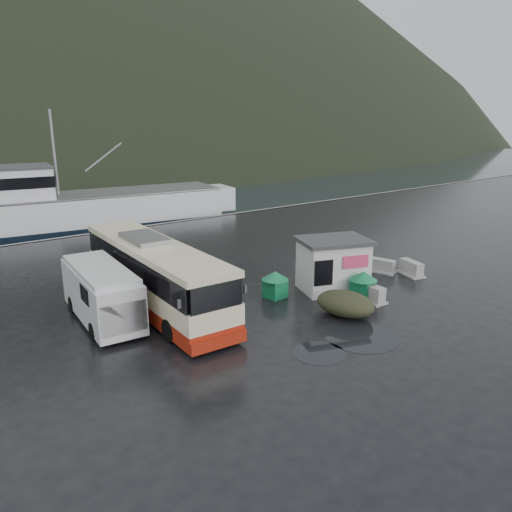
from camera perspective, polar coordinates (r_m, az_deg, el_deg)
ground at (r=24.21m, az=-0.66°, el=-5.89°), size 160.00×160.00×0.00m
quay_edge at (r=41.35m, az=-17.39°, el=2.58°), size 160.00×0.60×1.50m
coach_bus at (r=24.76m, az=-11.30°, el=-5.70°), size 3.45×12.04×3.37m
white_van at (r=23.74m, az=-16.97°, el=-7.06°), size 2.59×6.30×2.57m
waste_bin_left at (r=25.54m, az=2.18°, el=-4.72°), size 1.10×1.10×1.38m
waste_bin_right at (r=25.94m, az=12.03°, el=-4.74°), size 1.23×1.23×1.42m
dome_tent at (r=23.71m, az=10.11°, el=-6.63°), size 2.57×3.20×1.12m
ticket_kiosk at (r=26.88m, az=8.66°, el=-3.83°), size 4.29×3.78×2.79m
jersey_barrier_a at (r=25.66m, az=12.86°, el=-5.02°), size 0.94×1.74×0.85m
jersey_barrier_b at (r=30.34m, az=17.25°, el=-2.08°), size 1.26×1.86×0.85m
jersey_barrier_c at (r=30.40m, az=14.17°, el=-1.81°), size 1.19×1.75×0.80m
fishing_trawler at (r=48.95m, az=-17.75°, el=4.52°), size 27.82×9.49×10.91m
puddles at (r=21.08m, az=10.62°, el=-9.59°), size 5.09×3.15×0.01m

